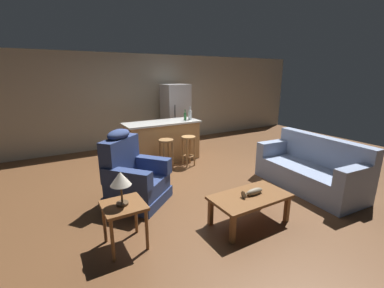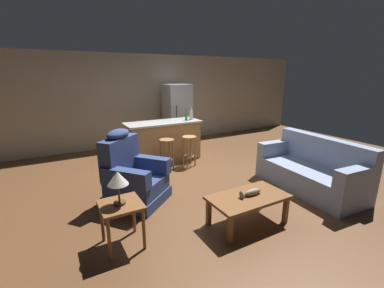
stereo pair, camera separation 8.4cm
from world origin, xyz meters
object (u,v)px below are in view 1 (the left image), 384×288
object	(u,v)px
kitchen_island	(163,141)
bar_stool_right	(189,145)
fish_figurine	(253,192)
end_table	(124,212)
refrigerator	(176,115)
couch	(311,170)
recliner_near_lamp	(133,177)
bottle_short_amber	(185,116)
table_lamp	(121,180)
bottle_tall_green	(190,115)
coffee_table	(250,199)
bar_stool_left	(166,149)

from	to	relation	value
kitchen_island	bar_stool_right	size ratio (longest dim) A/B	2.65
fish_figurine	end_table	world-z (taller)	end_table
refrigerator	couch	bearing A→B (deg)	-79.83
recliner_near_lamp	bottle_short_amber	bearing A→B (deg)	91.21
end_table	table_lamp	xyz separation A→B (m)	(-0.01, -0.01, 0.41)
bottle_tall_green	table_lamp	bearing A→B (deg)	-132.53
bottle_short_amber	bar_stool_right	bearing A→B (deg)	-111.63
coffee_table	couch	distance (m)	1.81
bottle_short_amber	refrigerator	bearing A→B (deg)	73.00
kitchen_island	bar_stool_left	distance (m)	0.66
table_lamp	bottle_tall_green	world-z (taller)	bottle_tall_green
bar_stool_right	bottle_tall_green	bearing A→B (deg)	56.76
coffee_table	couch	bearing A→B (deg)	10.19
table_lamp	couch	bearing A→B (deg)	-0.89
couch	table_lamp	xyz separation A→B (m)	(-3.44, 0.05, 0.53)
fish_figurine	end_table	size ratio (longest dim) A/B	0.61
fish_figurine	refrigerator	size ratio (longest dim) A/B	0.19
bar_stool_right	table_lamp	bearing A→B (deg)	-134.57
recliner_near_lamp	bar_stool_right	world-z (taller)	recliner_near_lamp
coffee_table	refrigerator	size ratio (longest dim) A/B	0.62
coffee_table	fish_figurine	xyz separation A→B (m)	(0.04, -0.00, 0.10)
recliner_near_lamp	kitchen_island	world-z (taller)	recliner_near_lamp
end_table	bottle_short_amber	distance (m)	3.57
kitchen_island	bottle_tall_green	distance (m)	0.94
end_table	bar_stool_left	size ratio (longest dim) A/B	0.82
table_lamp	bar_stool_right	bearing A→B (deg)	45.43
kitchen_island	fish_figurine	bearing A→B (deg)	-90.97
couch	refrigerator	bearing A→B (deg)	-75.50
recliner_near_lamp	bottle_short_amber	distance (m)	2.53
bar_stool_left	bottle_tall_green	xyz separation A→B (m)	(0.92, 0.55, 0.60)
couch	kitchen_island	bearing A→B (deg)	-54.75
bar_stool_left	end_table	bearing A→B (deg)	-125.81
recliner_near_lamp	end_table	distance (m)	1.15
coffee_table	fish_figurine	size ratio (longest dim) A/B	3.24
fish_figurine	refrigerator	bearing A→B (deg)	76.76
table_lamp	bottle_tall_green	size ratio (longest dim) A/B	1.29
bar_stool_left	bar_stool_right	xyz separation A→B (m)	(0.56, 0.00, 0.00)
bar_stool_right	refrigerator	distance (m)	1.97
couch	table_lamp	world-z (taller)	table_lamp
refrigerator	bottle_short_amber	bearing A→B (deg)	-107.00
recliner_near_lamp	bottle_short_amber	size ratio (longest dim) A/B	4.58
fish_figurine	couch	world-z (taller)	couch
table_lamp	bar_stool_right	size ratio (longest dim) A/B	0.60
bar_stool_left	bottle_tall_green	distance (m)	1.23
refrigerator	table_lamp	bearing A→B (deg)	-124.38
recliner_near_lamp	kitchen_island	xyz separation A→B (m)	(1.28, 1.70, 0.06)
bar_stool_right	bottle_tall_green	size ratio (longest dim) A/B	2.14
table_lamp	kitchen_island	bearing A→B (deg)	57.77
couch	refrigerator	distance (m)	4.12
couch	recliner_near_lamp	distance (m)	3.18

